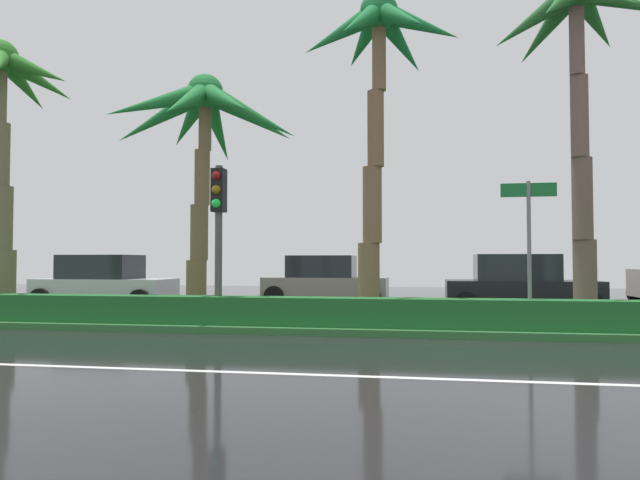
# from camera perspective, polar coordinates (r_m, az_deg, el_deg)

# --- Properties ---
(ground_plane) EXTENTS (90.00, 42.00, 0.10)m
(ground_plane) POSITION_cam_1_polar(r_m,az_deg,el_deg) (15.03, 16.35, -7.95)
(ground_plane) COLOR black
(near_lane_divider_stripe) EXTENTS (81.00, 0.14, 0.01)m
(near_lane_divider_stripe) POSITION_cam_1_polar(r_m,az_deg,el_deg) (8.16, 21.95, -12.56)
(near_lane_divider_stripe) COLOR white
(near_lane_divider_stripe) RESTS_ON ground_plane
(median_strip) EXTENTS (85.50, 4.00, 0.15)m
(median_strip) POSITION_cam_1_polar(r_m,az_deg,el_deg) (14.02, 16.80, -7.86)
(median_strip) COLOR #2D6B33
(median_strip) RESTS_ON ground_plane
(median_hedge) EXTENTS (76.50, 0.70, 0.60)m
(median_hedge) POSITION_cam_1_polar(r_m,az_deg,el_deg) (12.61, 17.55, -6.80)
(median_hedge) COLOR #1E6028
(median_hedge) RESTS_ON median_strip
(palm_tree_far_left) EXTENTS (3.80, 3.71, 7.19)m
(palm_tree_far_left) POSITION_cam_1_polar(r_m,az_deg,el_deg) (18.09, -28.19, 11.79)
(palm_tree_far_left) COLOR brown
(palm_tree_far_left) RESTS_ON median_strip
(palm_tree_mid_left) EXTENTS (4.88, 4.81, 6.12)m
(palm_tree_mid_left) POSITION_cam_1_polar(r_m,az_deg,el_deg) (15.65, -11.00, 10.82)
(palm_tree_mid_left) COLOR brown
(palm_tree_mid_left) RESTS_ON median_strip
(palm_tree_centre_left) EXTENTS (3.86, 3.65, 7.74)m
(palm_tree_centre_left) POSITION_cam_1_polar(r_m,az_deg,el_deg) (14.75, 5.63, 16.35)
(palm_tree_centre_left) COLOR brown
(palm_tree_centre_left) RESTS_ON median_strip
(palm_tree_centre) EXTENTS (3.99, 3.65, 7.97)m
(palm_tree_centre) POSITION_cam_1_polar(r_m,az_deg,el_deg) (15.29, 23.44, 16.51)
(palm_tree_centre) COLOR brown
(palm_tree_centre) RESTS_ON median_strip
(traffic_signal_median_left) EXTENTS (0.28, 0.43, 3.48)m
(traffic_signal_median_left) POSITION_cam_1_polar(r_m,az_deg,el_deg) (13.34, -9.69, 2.43)
(traffic_signal_median_left) COLOR #4C4C47
(traffic_signal_median_left) RESTS_ON median_strip
(street_name_sign) EXTENTS (1.10, 0.08, 3.00)m
(street_name_sign) POSITION_cam_1_polar(r_m,az_deg,el_deg) (12.83, 19.36, 0.59)
(street_name_sign) COLOR slate
(street_name_sign) RESTS_ON median_strip
(car_in_traffic_leading) EXTENTS (4.30, 2.02, 1.72)m
(car_in_traffic_leading) POSITION_cam_1_polar(r_m,az_deg,el_deg) (20.32, -19.97, -3.88)
(car_in_traffic_leading) COLOR silver
(car_in_traffic_leading) RESTS_ON ground_plane
(car_in_traffic_second) EXTENTS (4.30, 2.02, 1.72)m
(car_in_traffic_second) POSITION_cam_1_polar(r_m,az_deg,el_deg) (20.98, 0.44, -3.94)
(car_in_traffic_second) COLOR gray
(car_in_traffic_second) RESTS_ON ground_plane
(car_in_traffic_third) EXTENTS (4.30, 2.02, 1.72)m
(car_in_traffic_third) POSITION_cam_1_polar(r_m,az_deg,el_deg) (18.32, 18.55, -4.11)
(car_in_traffic_third) COLOR black
(car_in_traffic_third) RESTS_ON ground_plane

